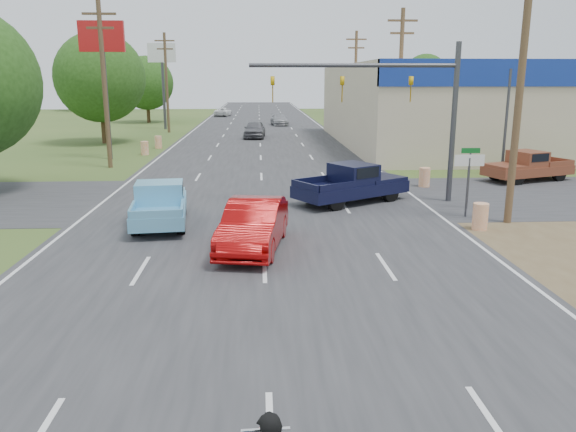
{
  "coord_description": "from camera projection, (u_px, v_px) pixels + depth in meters",
  "views": [
    {
      "loc": [
        -0.12,
        -7.66,
        5.43
      ],
      "look_at": [
        0.75,
        9.2,
        1.3
      ],
      "focal_mm": 35.0,
      "sensor_mm": 36.0,
      "label": 1
    }
  ],
  "objects": [
    {
      "name": "distant_car_silver",
      "position": [
        279.0,
        120.0,
        67.72
      ],
      "size": [
        2.25,
        4.64,
        1.3
      ],
      "primitive_type": "imported",
      "rotation": [
        0.0,
        0.0,
        0.1
      ],
      "color": "#99999D",
      "rests_on": "ground"
    },
    {
      "name": "distant_car_grey",
      "position": [
        255.0,
        129.0,
        53.0
      ],
      "size": [
        2.17,
        4.82,
        1.61
      ],
      "primitive_type": "imported",
      "rotation": [
        0.0,
        0.0,
        -0.06
      ],
      "color": "slate",
      "rests_on": "ground"
    },
    {
      "name": "utility_pole_5",
      "position": [
        104.0,
        81.0,
        34.15
      ],
      "size": [
        2.0,
        0.28,
        10.0
      ],
      "color": "#4C3823",
      "rests_on": "ground"
    },
    {
      "name": "street_name_sign",
      "position": [
        469.0,
        172.0,
        23.83
      ],
      "size": [
        0.8,
        0.08,
        2.61
      ],
      "color": "#3F3F44",
      "rests_on": "ground"
    },
    {
      "name": "pole_sign_left_far",
      "position": [
        162.0,
        63.0,
        60.82
      ],
      "size": [
        3.0,
        0.35,
        9.2
      ],
      "color": "#3F3F44",
      "rests_on": "ground"
    },
    {
      "name": "barrel_1",
      "position": [
        424.0,
        177.0,
        28.92
      ],
      "size": [
        0.56,
        0.56,
        1.0
      ],
      "primitive_type": "cylinder",
      "color": "orange",
      "rests_on": "ground"
    },
    {
      "name": "lane_sign",
      "position": [
        469.0,
        170.0,
        22.27
      ],
      "size": [
        1.2,
        0.08,
        2.52
      ],
      "color": "#3F3F44",
      "rests_on": "ground"
    },
    {
      "name": "brown_pickup",
      "position": [
        526.0,
        166.0,
        30.56
      ],
      "size": [
        5.3,
        3.47,
        1.64
      ],
      "rotation": [
        0.0,
        0.0,
        1.92
      ],
      "color": "black",
      "rests_on": "ground"
    },
    {
      "name": "utility_pole_3",
      "position": [
        355.0,
        80.0,
        55.48
      ],
      "size": [
        2.0,
        0.28,
        10.0
      ],
      "color": "#4C3823",
      "rests_on": "ground"
    },
    {
      "name": "blue_pickup",
      "position": [
        160.0,
        203.0,
        21.44
      ],
      "size": [
        2.42,
        5.11,
        1.64
      ],
      "rotation": [
        0.0,
        0.0,
        0.11
      ],
      "color": "black",
      "rests_on": "ground"
    },
    {
      "name": "tree_2",
      "position": [
        147.0,
        83.0,
        70.86
      ],
      "size": [
        6.72,
        6.72,
        8.32
      ],
      "color": "#422D19",
      "rests_on": "ground"
    },
    {
      "name": "red_convertible",
      "position": [
        254.0,
        225.0,
        18.21
      ],
      "size": [
        2.49,
        5.1,
        1.61
      ],
      "primitive_type": "imported",
      "rotation": [
        0.0,
        0.0,
        -0.17
      ],
      "color": "#920607",
      "rests_on": "ground"
    },
    {
      "name": "main_road",
      "position": [
        260.0,
        145.0,
        47.53
      ],
      "size": [
        15.0,
        180.0,
        0.02
      ],
      "primitive_type": "cube",
      "color": "#2D2D30",
      "rests_on": "ground"
    },
    {
      "name": "pole_sign_left_near",
      "position": [
        103.0,
        52.0,
        37.54
      ],
      "size": [
        3.0,
        0.35,
        9.2
      ],
      "color": "#3F3F44",
      "rests_on": "ground"
    },
    {
      "name": "cross_road",
      "position": [
        262.0,
        198.0,
        26.19
      ],
      "size": [
        120.0,
        10.0,
        0.02
      ],
      "primitive_type": "cube",
      "color": "#2D2D30",
      "rests_on": "ground"
    },
    {
      "name": "utility_pole_1",
      "position": [
        521.0,
        82.0,
        20.56
      ],
      "size": [
        2.0,
        0.28,
        10.0
      ],
      "color": "#4C3823",
      "rests_on": "ground"
    },
    {
      "name": "utility_pole_2",
      "position": [
        400.0,
        81.0,
        38.02
      ],
      "size": [
        2.0,
        0.28,
        10.0
      ],
      "color": "#4C3823",
      "rests_on": "ground"
    },
    {
      "name": "tree_5",
      "position": [
        425.0,
        77.0,
        101.0
      ],
      "size": [
        7.98,
        7.98,
        9.88
      ],
      "color": "#422D19",
      "rests_on": "ground"
    },
    {
      "name": "barrel_3",
      "position": [
        158.0,
        142.0,
        45.06
      ],
      "size": [
        0.56,
        0.56,
        1.0
      ],
      "primitive_type": "cylinder",
      "color": "orange",
      "rests_on": "ground"
    },
    {
      "name": "distant_car_white",
      "position": [
        223.0,
        112.0,
        84.17
      ],
      "size": [
        2.66,
        4.7,
        1.24
      ],
      "primitive_type": "imported",
      "rotation": [
        0.0,
        0.0,
        3.0
      ],
      "color": "white",
      "rests_on": "ground"
    },
    {
      "name": "signal_mast",
      "position": [
        395.0,
        94.0,
        24.37
      ],
      "size": [
        9.12,
        0.4,
        7.0
      ],
      "color": "#3F3F44",
      "rests_on": "ground"
    },
    {
      "name": "navy_pickup",
      "position": [
        354.0,
        183.0,
        25.2
      ],
      "size": [
        5.58,
        4.53,
        1.76
      ],
      "rotation": [
        0.0,
        0.0,
        -1.02
      ],
      "color": "black",
      "rests_on": "ground"
    },
    {
      "name": "tree_1",
      "position": [
        100.0,
        77.0,
        47.47
      ],
      "size": [
        7.56,
        7.56,
        9.36
      ],
      "color": "#422D19",
      "rests_on": "ground"
    },
    {
      "name": "barrel_2",
      "position": [
        145.0,
        148.0,
        41.16
      ],
      "size": [
        0.56,
        0.56,
        1.0
      ],
      "primitive_type": "cylinder",
      "color": "orange",
      "rests_on": "ground"
    },
    {
      "name": "barrel_0",
      "position": [
        480.0,
        217.0,
        20.65
      ],
      "size": [
        0.56,
        0.56,
        1.0
      ],
      "primitive_type": "cylinder",
      "color": "orange",
      "rests_on": "ground"
    },
    {
      "name": "utility_pole_6",
      "position": [
        166.0,
        80.0,
        57.43
      ],
      "size": [
        2.0,
        0.28,
        10.0
      ],
      "color": "#4C3823",
      "rests_on": "ground"
    },
    {
      "name": "tree_6",
      "position": [
        87.0,
        73.0,
        97.83
      ],
      "size": [
        8.82,
        8.82,
        10.92
      ],
      "color": "#422D19",
      "rests_on": "ground"
    }
  ]
}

